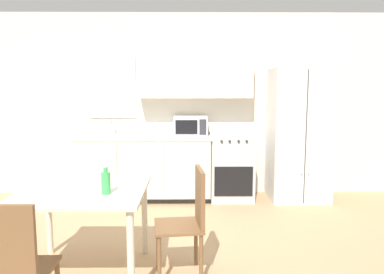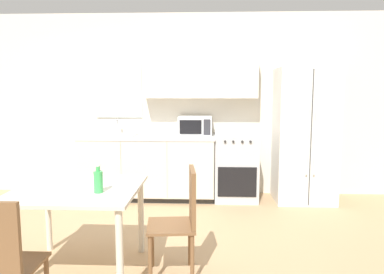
{
  "view_description": "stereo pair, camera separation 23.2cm",
  "coord_description": "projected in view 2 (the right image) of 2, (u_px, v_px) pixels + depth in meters",
  "views": [
    {
      "loc": [
        0.38,
        -3.71,
        1.59
      ],
      "look_at": [
        0.43,
        0.48,
        1.05
      ],
      "focal_mm": 35.0,
      "sensor_mm": 36.0,
      "label": 1
    },
    {
      "loc": [
        0.62,
        -3.7,
        1.59
      ],
      "look_at": [
        0.43,
        0.48,
        1.05
      ],
      "focal_mm": 35.0,
      "sensor_mm": 36.0,
      "label": 2
    }
  ],
  "objects": [
    {
      "name": "refrigerator",
      "position": [
        304.0,
        135.0,
        5.27
      ],
      "size": [
        0.81,
        0.72,
        1.88
      ],
      "color": "silver",
      "rests_on": "ground_plane"
    },
    {
      "name": "drink_bottle",
      "position": [
        98.0,
        181.0,
        3.02
      ],
      "size": [
        0.07,
        0.07,
        0.24
      ],
      "color": "#3FB259",
      "rests_on": "dining_table"
    },
    {
      "name": "coffee_mug",
      "position": [
        158.0,
        135.0,
        5.15
      ],
      "size": [
        0.11,
        0.08,
        0.09
      ],
      "color": "white",
      "rests_on": "kitchen_counter"
    },
    {
      "name": "dining_chair_near",
      "position": [
        0.0,
        258.0,
        2.34
      ],
      "size": [
        0.4,
        0.4,
        0.93
      ],
      "rotation": [
        0.0,
        0.0,
        -0.0
      ],
      "color": "brown",
      "rests_on": "ground_plane"
    },
    {
      "name": "microwave",
      "position": [
        195.0,
        126.0,
        5.44
      ],
      "size": [
        0.48,
        0.39,
        0.27
      ],
      "color": "silver",
      "rests_on": "kitchen_counter"
    },
    {
      "name": "dining_table",
      "position": [
        78.0,
        199.0,
        3.18
      ],
      "size": [
        1.04,
        0.99,
        0.76
      ],
      "color": "beige",
      "rests_on": "ground_plane"
    },
    {
      "name": "ground_plane",
      "position": [
        149.0,
        242.0,
        3.9
      ],
      "size": [
        12.0,
        12.0,
        0.0
      ],
      "primitive_type": "plane",
      "color": "tan"
    },
    {
      "name": "kitchen_sink",
      "position": [
        115.0,
        135.0,
        5.41
      ],
      "size": [
        0.63,
        0.45,
        0.22
      ],
      "color": "#B7BABC",
      "rests_on": "kitchen_counter"
    },
    {
      "name": "oven_range",
      "position": [
        236.0,
        167.0,
        5.4
      ],
      "size": [
        0.61,
        0.65,
        0.94
      ],
      "color": "#B7BABC",
      "rests_on": "ground_plane"
    },
    {
      "name": "dining_chair_side",
      "position": [
        182.0,
        215.0,
        3.16
      ],
      "size": [
        0.44,
        0.44,
        0.93
      ],
      "rotation": [
        0.0,
        0.0,
        1.68
      ],
      "color": "brown",
      "rests_on": "ground_plane"
    },
    {
      "name": "wall_back",
      "position": [
        172.0,
        100.0,
        5.63
      ],
      "size": [
        12.0,
        0.38,
        2.7
      ],
      "color": "beige",
      "rests_on": "ground_plane"
    },
    {
      "name": "kitchen_counter",
      "position": [
        148.0,
        167.0,
        5.44
      ],
      "size": [
        1.93,
        0.68,
        0.92
      ],
      "color": "#333333",
      "rests_on": "ground_plane"
    }
  ]
}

